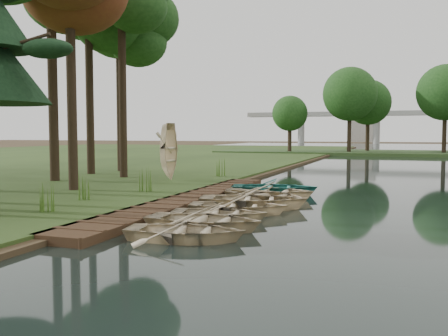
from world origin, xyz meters
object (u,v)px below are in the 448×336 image
(rowboat_2, at_px, (220,211))
(stored_rowboat, at_px, (170,174))
(rowboat_0, at_px, (186,228))
(boardwalk, at_px, (187,201))
(rowboat_1, at_px, (204,218))

(rowboat_2, xyz_separation_m, stored_rowboat, (-6.20, 9.30, 0.25))
(rowboat_0, distance_m, stored_rowboat, 13.87)
(boardwalk, bearing_deg, rowboat_2, -52.25)
(rowboat_0, distance_m, rowboat_1, 1.48)
(rowboat_0, relative_size, rowboat_1, 0.92)
(rowboat_1, height_order, rowboat_2, rowboat_1)
(rowboat_1, distance_m, stored_rowboat, 12.54)
(boardwalk, xyz_separation_m, rowboat_0, (2.72, -6.31, 0.22))
(rowboat_1, xyz_separation_m, rowboat_2, (-0.09, 1.54, -0.04))
(rowboat_2, bearing_deg, stored_rowboat, 24.02)
(rowboat_0, xyz_separation_m, rowboat_2, (-0.18, 3.02, -0.01))
(stored_rowboat, bearing_deg, boardwalk, -146.42)
(rowboat_1, bearing_deg, boardwalk, 27.78)
(boardwalk, bearing_deg, stored_rowboat, 121.32)
(boardwalk, relative_size, rowboat_1, 4.70)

